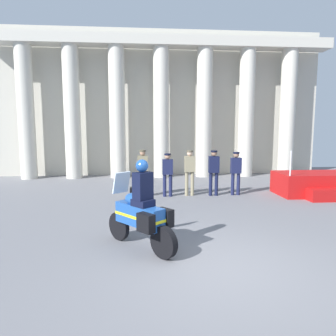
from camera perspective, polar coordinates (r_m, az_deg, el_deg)
name	(u,v)px	position (r m, az deg, el deg)	size (l,w,h in m)	color
ground_plane	(222,268)	(6.00, 9.86, -17.66)	(28.00, 28.00, 0.00)	slate
colonnade_backdrop	(161,101)	(16.61, -1.38, 12.27)	(17.37, 1.65, 7.69)	beige
reviewing_stand	(316,184)	(13.05, 25.55, -2.74)	(2.86, 2.07, 1.75)	#B71414
officer_in_row_0	(143,169)	(11.45, -4.65, -0.22)	(0.38, 0.24, 1.74)	#847A5B
officer_in_row_1	(168,171)	(11.44, -0.08, -0.60)	(0.38, 0.24, 1.61)	#191E42
officer_in_row_2	(190,169)	(11.61, 4.01, -0.18)	(0.38, 0.24, 1.71)	gray
officer_in_row_3	(214,169)	(11.70, 8.42, -0.21)	(0.38, 0.24, 1.71)	#141938
officer_in_row_4	(236,170)	(11.98, 12.38, -0.32)	(0.38, 0.24, 1.64)	#191E42
motorcycle_with_rider	(142,212)	(6.51, -4.88, -8.12)	(1.45, 1.66, 1.90)	black
briefcase_on_ground	(131,192)	(11.54, -6.76, -4.46)	(0.10, 0.32, 0.36)	black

